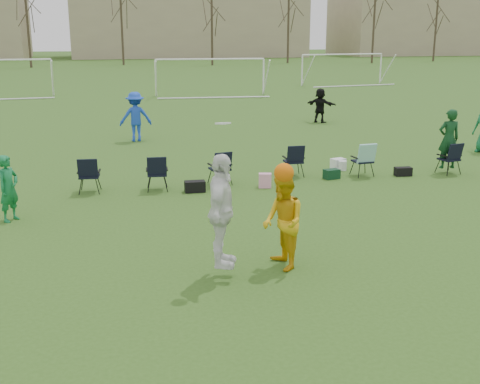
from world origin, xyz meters
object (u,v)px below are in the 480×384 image
object	(u,v)px
fielder_black	(320,105)
goal_right	(343,60)
fielder_blue	(135,117)
center_contest	(252,215)
fielder_green_near	(9,188)
goal_mid	(210,66)

from	to	relation	value
fielder_black	goal_right	xyz separation A→B (m)	(9.23, 19.52, 1.11)
fielder_blue	center_contest	distance (m)	14.14
fielder_green_near	fielder_blue	bearing A→B (deg)	16.34
fielder_black	goal_mid	world-z (taller)	goal_mid
fielder_green_near	center_contest	world-z (taller)	center_contest
fielder_green_near	center_contest	distance (m)	6.30
fielder_green_near	goal_mid	bearing A→B (deg)	15.98
fielder_blue	goal_right	bearing A→B (deg)	-132.54
fielder_green_near	fielder_black	distance (m)	17.82
center_contest	fielder_green_near	bearing A→B (deg)	137.12
center_contest	goal_mid	bearing A→B (deg)	80.84
fielder_green_near	goal_right	distance (m)	38.92
fielder_green_near	center_contest	size ratio (longest dim) A/B	0.55
goal_right	center_contest	bearing A→B (deg)	-122.80
fielder_black	goal_right	world-z (taller)	goal_right
goal_mid	fielder_blue	bearing A→B (deg)	-106.11
center_contest	goal_right	xyz separation A→B (m)	(16.95, 36.67, 0.84)
fielder_blue	center_contest	xyz separation A→B (m)	(1.12, -14.10, 0.12)
fielder_black	goal_mid	bearing A→B (deg)	-29.30
fielder_blue	fielder_black	xyz separation A→B (m)	(8.84, 3.05, -0.15)
fielder_green_near	fielder_blue	distance (m)	10.42
fielder_black	center_contest	world-z (taller)	center_contest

